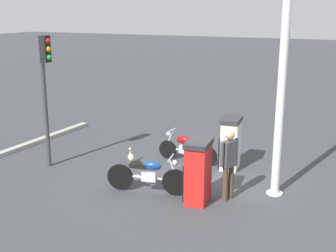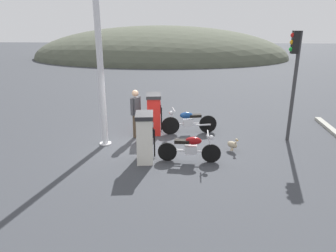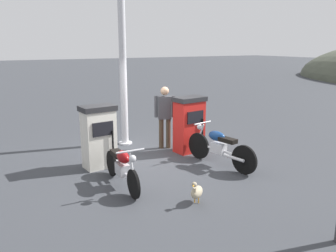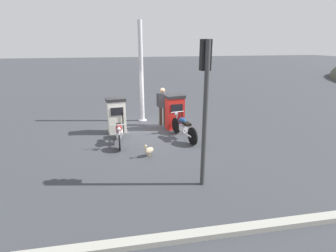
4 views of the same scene
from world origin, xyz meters
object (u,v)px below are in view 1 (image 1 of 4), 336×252
Objects in this scene: fuel_pump_near at (231,143)px; fuel_pump_far at (198,171)px; roadside_traffic_light at (45,79)px; motorcycle_far_pump at (149,174)px; canopy_support_pole at (280,106)px; motorcycle_near_pump at (186,147)px; attendant_person at (229,160)px; wandering_duck at (131,157)px.

fuel_pump_far reaches higher than fuel_pump_near.
roadside_traffic_light is at bearing -5.39° from fuel_pump_far.
fuel_pump_near reaches higher than motorcycle_far_pump.
canopy_support_pole is (-2.84, -1.25, 1.74)m from motorcycle_far_pump.
attendant_person reaches higher than motorcycle_near_pump.
fuel_pump_near is at bearing -73.82° from attendant_person.
wandering_duck is at bearing -19.14° from attendant_person.
canopy_support_pole is (-2.90, 1.24, 1.76)m from motorcycle_near_pump.
canopy_support_pole reaches higher than fuel_pump_near.
roadside_traffic_light is (3.44, -0.47, 2.06)m from motorcycle_far_pump.
motorcycle_near_pump is at bearing -149.09° from roadside_traffic_light.
canopy_support_pole is at bearing -141.63° from fuel_pump_far.
wandering_duck is (1.43, -1.59, -0.25)m from motorcycle_far_pump.
fuel_pump_near is at bearing -156.51° from roadside_traffic_light.
wandering_duck is 4.72m from canopy_support_pole.
motorcycle_near_pump is at bearing -146.62° from wandering_duck.
fuel_pump_far is 3.16× the size of wandering_duck.
motorcycle_far_pump is (1.29, 2.53, -0.27)m from fuel_pump_near.
canopy_support_pole reaches higher than attendant_person.
motorcycle_near_pump is 0.91× the size of motorcycle_far_pump.
attendant_person is 1.75m from canopy_support_pole.
roadside_traffic_light is at bearing 7.10° from canopy_support_pole.
motorcycle_far_pump is 3.56m from canopy_support_pole.
canopy_support_pole is (-4.27, 0.34, 2.00)m from wandering_duck.
wandering_duck is at bearing -30.04° from fuel_pump_far.
motorcycle_far_pump is at bearing 1.05° from fuel_pump_far.
canopy_support_pole is (-0.95, -0.81, 1.22)m from attendant_person.
motorcycle_near_pump is (1.35, 0.03, -0.29)m from fuel_pump_near.
motorcycle_far_pump is at bearing 13.12° from attendant_person.
fuel_pump_far is (-0.00, 2.50, 0.01)m from fuel_pump_near.
motorcycle_far_pump is 4.04m from roadside_traffic_light.
roadside_traffic_light reaches higher than wandering_duck.
fuel_pump_near reaches higher than motorcycle_near_pump.
canopy_support_pole is at bearing -172.90° from roadside_traffic_light.
motorcycle_far_pump is (-0.06, 2.50, 0.02)m from motorcycle_near_pump.
fuel_pump_near is 0.72× the size of motorcycle_far_pump.
motorcycle_near_pump is 3.95× the size of wandering_duck.
motorcycle_far_pump is 1.19× the size of attendant_person.
fuel_pump_near is 2.85m from motorcycle_far_pump.
fuel_pump_near is 2.49m from canopy_support_pole.
fuel_pump_near is at bearing -39.35° from canopy_support_pole.
fuel_pump_far is 1.32m from motorcycle_far_pump.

